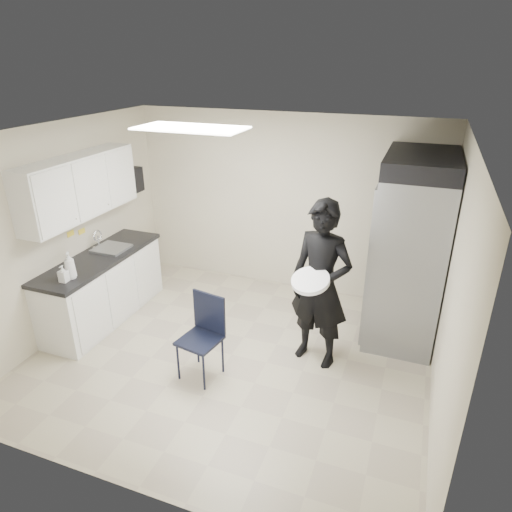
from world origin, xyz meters
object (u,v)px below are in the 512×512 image
at_px(commercial_fridge, 409,256).
at_px(folding_chair, 200,341).
at_px(lower_counter, 103,289).
at_px(man_tuxedo, 320,285).

relative_size(commercial_fridge, folding_chair, 2.27).
relative_size(lower_counter, commercial_fridge, 0.90).
xyz_separation_m(lower_counter, man_tuxedo, (2.91, 0.09, 0.54)).
relative_size(folding_chair, man_tuxedo, 0.48).
distance_m(commercial_fridge, folding_chair, 2.72).
bearing_deg(man_tuxedo, commercial_fridge, 62.00).
bearing_deg(lower_counter, man_tuxedo, 1.85).
xyz_separation_m(commercial_fridge, folding_chair, (-2.00, -1.74, -0.59)).
distance_m(lower_counter, folding_chair, 1.90).
relative_size(lower_counter, man_tuxedo, 0.98).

